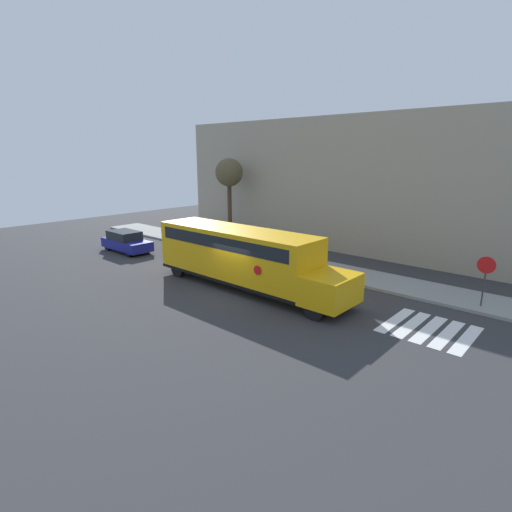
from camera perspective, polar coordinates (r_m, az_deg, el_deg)
name	(u,v)px	position (r m, az deg, el deg)	size (l,w,h in m)	color
ground_plane	(238,293)	(20.49, -2.61, -5.27)	(60.00, 60.00, 0.00)	#333335
sidewalk_strip	(310,266)	(25.29, 7.74, -1.40)	(44.00, 3.00, 0.15)	gray
building_backdrop	(364,185)	(30.07, 15.14, 9.77)	(32.00, 4.00, 9.49)	#9E937F
crosswalk_stripes	(429,329)	(17.81, 23.48, -9.57)	(3.30, 3.20, 0.01)	white
school_bus	(242,255)	(20.84, -2.03, 0.19)	(11.64, 2.57, 3.10)	#EAA80F
parked_car	(126,242)	(30.43, -18.06, 1.97)	(4.28, 1.72, 1.49)	navy
stop_sign	(485,274)	(20.55, 29.92, -2.27)	(0.77, 0.10, 2.48)	#38383A
tree_near_sidewalk	(229,174)	(32.82, -3.86, 11.57)	(2.23, 2.23, 6.58)	#423323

